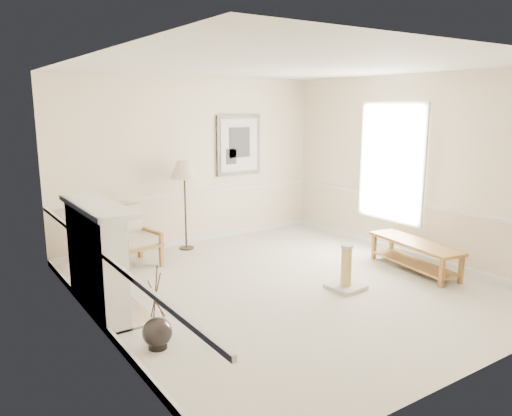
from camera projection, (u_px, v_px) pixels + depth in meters
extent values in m
plane|color=silver|center=(286.00, 286.00, 6.79)|extent=(5.50, 5.50, 0.00)
cube|color=beige|center=(192.00, 162.00, 8.73)|extent=(5.00, 0.04, 2.90)
cube|color=beige|center=(483.00, 221.00, 4.26)|extent=(5.00, 0.04, 2.90)
cube|color=beige|center=(94.00, 201.00, 5.13)|extent=(0.04, 5.50, 2.90)
cube|color=beige|center=(413.00, 168.00, 7.86)|extent=(0.04, 5.50, 2.90)
cube|color=white|center=(289.00, 66.00, 6.21)|extent=(5.00, 5.50, 0.04)
cube|color=white|center=(194.00, 239.00, 9.00)|extent=(4.95, 0.04, 0.10)
cube|color=white|center=(193.00, 193.00, 8.83)|extent=(4.95, 0.04, 0.05)
cube|color=white|center=(392.00, 162.00, 8.16)|extent=(0.03, 1.20, 1.80)
cube|color=white|center=(391.00, 163.00, 8.15)|extent=(0.05, 1.34, 1.94)
cube|color=black|center=(239.00, 145.00, 9.18)|extent=(0.92, 0.04, 1.10)
cube|color=white|center=(239.00, 145.00, 9.16)|extent=(0.78, 0.01, 0.96)
cube|color=black|center=(239.00, 142.00, 9.14)|extent=(0.45, 0.01, 0.55)
cube|color=white|center=(96.00, 261.00, 5.86)|extent=(0.28, 1.50, 1.25)
cube|color=white|center=(97.00, 206.00, 5.76)|extent=(0.46, 1.64, 0.06)
cube|color=#C6B28E|center=(109.00, 265.00, 5.96)|extent=(0.02, 1.05, 0.95)
cube|color=black|center=(110.00, 275.00, 5.99)|extent=(0.02, 0.62, 0.58)
cube|color=#CB8F43|center=(112.00, 295.00, 6.05)|extent=(0.01, 0.66, 0.05)
cube|color=#C6B28E|center=(112.00, 306.00, 6.08)|extent=(0.60, 1.50, 0.03)
sphere|color=black|center=(157.00, 332.00, 5.03)|extent=(0.30, 0.30, 0.30)
cylinder|color=black|center=(158.00, 344.00, 5.06)|extent=(0.19, 0.19, 0.09)
cylinder|color=black|center=(156.00, 295.00, 4.95)|extent=(0.10, 0.09, 0.48)
cylinder|color=black|center=(156.00, 299.00, 4.96)|extent=(0.12, 0.11, 0.39)
cylinder|color=black|center=(155.00, 292.00, 4.94)|extent=(0.06, 0.05, 0.56)
cube|color=olive|center=(127.00, 263.00, 7.21)|extent=(0.07, 0.07, 0.37)
cube|color=olive|center=(106.00, 254.00, 7.62)|extent=(0.07, 0.07, 0.37)
cube|color=olive|center=(161.00, 254.00, 7.62)|extent=(0.07, 0.07, 0.37)
cube|color=olive|center=(140.00, 247.00, 8.04)|extent=(0.07, 0.07, 0.37)
cube|color=olive|center=(133.00, 245.00, 7.59)|extent=(0.79, 0.79, 0.05)
cube|color=olive|center=(122.00, 222.00, 7.74)|extent=(0.69, 0.29, 0.53)
cube|color=olive|center=(115.00, 238.00, 7.35)|extent=(0.19, 0.67, 0.05)
cube|color=olive|center=(150.00, 231.00, 7.77)|extent=(0.19, 0.67, 0.05)
cube|color=white|center=(133.00, 239.00, 7.57)|extent=(0.73, 0.73, 0.12)
cube|color=white|center=(124.00, 222.00, 7.70)|extent=(0.64, 0.31, 0.47)
cylinder|color=black|center=(187.00, 248.00, 8.57)|extent=(0.25, 0.25, 0.03)
cylinder|color=black|center=(185.00, 208.00, 8.43)|extent=(0.03, 0.03, 1.38)
cone|color=beige|center=(184.00, 169.00, 8.29)|extent=(0.50, 0.50, 0.30)
cube|color=olive|center=(415.00, 243.00, 7.37)|extent=(0.68, 1.61, 0.04)
cube|color=olive|center=(414.00, 263.00, 7.43)|extent=(0.60, 1.49, 0.03)
cube|color=olive|center=(442.00, 273.00, 6.71)|extent=(0.06, 0.06, 0.40)
cube|color=olive|center=(461.00, 270.00, 6.86)|extent=(0.06, 0.06, 0.40)
cube|color=olive|center=(374.00, 247.00, 7.96)|extent=(0.06, 0.06, 0.40)
cube|color=olive|center=(391.00, 244.00, 8.12)|extent=(0.06, 0.06, 0.40)
cube|color=beige|center=(346.00, 287.00, 6.69)|extent=(0.47, 0.47, 0.05)
cylinder|color=tan|center=(346.00, 267.00, 6.63)|extent=(0.14, 0.14, 0.52)
cylinder|color=beige|center=(347.00, 246.00, 6.58)|extent=(0.16, 0.16, 0.04)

